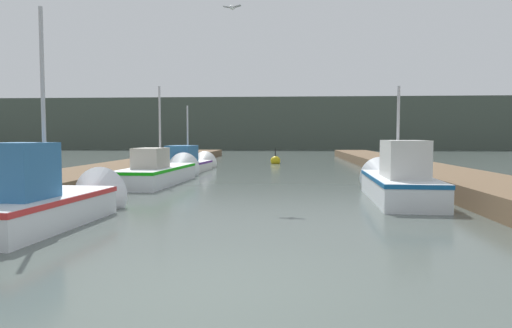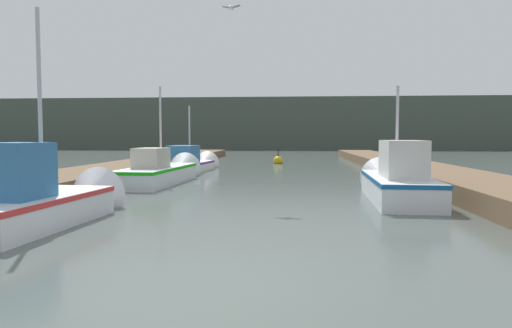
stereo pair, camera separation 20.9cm
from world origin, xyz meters
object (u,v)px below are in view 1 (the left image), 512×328
Objects in this scene: mooring_piling_0 at (145,166)px; fishing_boat_1 at (396,180)px; fishing_boat_2 at (163,171)px; fishing_boat_3 at (190,163)px; channel_buoy at (275,161)px; fishing_boat_0 at (50,200)px; seagull_lead at (232,7)px; mooring_piling_2 at (169,160)px.

fishing_boat_1 is at bearing -29.24° from mooring_piling_0.
fishing_boat_2 is (-7.81, 3.91, -0.10)m from fishing_boat_1.
channel_buoy is at bearing 63.73° from fishing_boat_3.
mooring_piling_0 reaches higher than channel_buoy.
fishing_boat_1 is at bearing -44.59° from fishing_boat_3.
mooring_piling_0 is (-0.94, -4.29, 0.13)m from fishing_boat_3.
fishing_boat_0 is at bearing -148.05° from fishing_boat_1.
fishing_boat_1 is 10.09× the size of seagull_lead.
seagull_lead is at bearing -64.36° from mooring_piling_2.
channel_buoy is at bearing 106.29° from fishing_boat_1.
fishing_boat_1 is at bearing 3.32° from seagull_lead.
channel_buoy is at bearing 65.52° from mooring_piling_0.
fishing_boat_2 is at bearing 93.84° from fishing_boat_0.
mooring_piling_0 is 12.14m from channel_buoy.
seagull_lead is (4.09, -4.27, 5.07)m from mooring_piling_0.
fishing_boat_3 is at bearing 94.24° from fishing_boat_0.
mooring_piling_0 is at bearing -97.51° from fishing_boat_3.
mooring_piling_0 reaches higher than mooring_piling_2.
fishing_boat_1 reaches higher than mooring_piling_2.
mooring_piling_2 reaches higher than channel_buoy.
fishing_boat_1 is 5.42× the size of mooring_piling_2.
fishing_boat_1 is 8.74m from fishing_boat_2.
seagull_lead is at bearing -43.33° from fishing_boat_2.
fishing_boat_0 is at bearing -110.15° from seagull_lead.
fishing_boat_0 is at bearing -84.92° from fishing_boat_3.
fishing_boat_1 is 6.99m from seagull_lead.
fishing_boat_0 is 0.77× the size of fishing_boat_3.
fishing_boat_1 is 12.14m from fishing_boat_3.
mooring_piling_2 is (-0.24, 4.74, -0.00)m from mooring_piling_0.
mooring_piling_2 is at bearing 163.85° from fishing_boat_3.
seagull_lead reaches higher than fishing_boat_3.
fishing_boat_3 is (-7.89, 9.23, -0.12)m from fishing_boat_1.
fishing_boat_3 is 10.72× the size of seagull_lead.
fishing_boat_0 is 4.41× the size of mooring_piling_0.
fishing_boat_0 is 8.97m from fishing_boat_1.
fishing_boat_2 is 1.03× the size of fishing_boat_3.
fishing_boat_2 reaches higher than fishing_boat_1.
fishing_boat_0 is at bearing -101.23° from channel_buoy.
mooring_piling_2 is at bearing 99.03° from fishing_boat_0.
mooring_piling_0 is 7.79m from seagull_lead.
fishing_boat_1 is at bearing -76.61° from channel_buoy.
mooring_piling_2 is at bearing 105.33° from fishing_boat_2.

